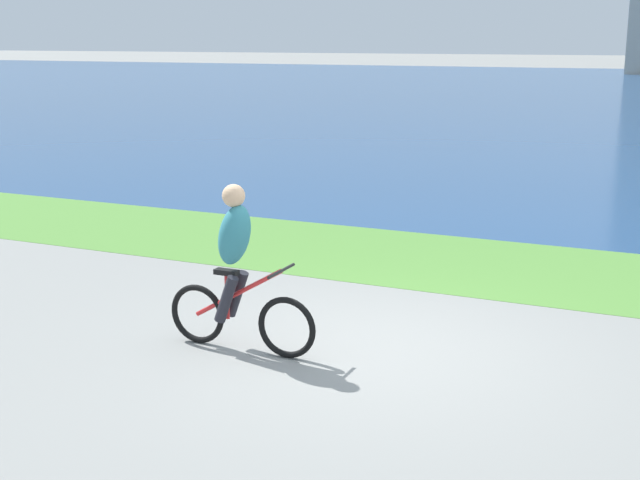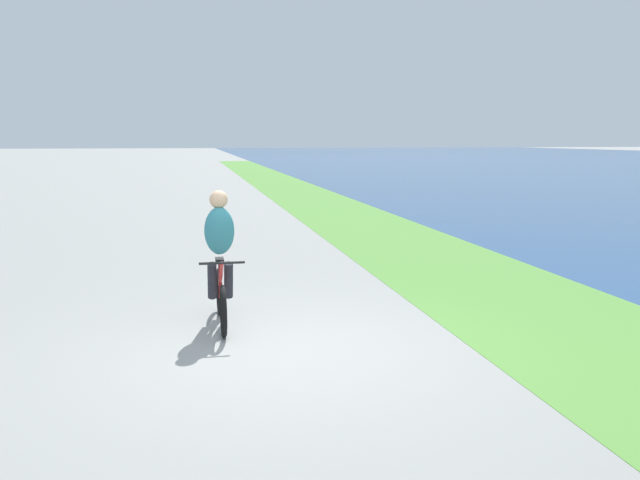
{
  "view_description": "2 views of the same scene",
  "coord_description": "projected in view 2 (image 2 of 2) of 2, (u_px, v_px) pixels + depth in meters",
  "views": [
    {
      "loc": [
        2.83,
        -7.42,
        2.99
      ],
      "look_at": [
        -0.82,
        0.61,
        0.89
      ],
      "focal_mm": 47.92,
      "sensor_mm": 36.0,
      "label": 1
    },
    {
      "loc": [
        6.73,
        -0.88,
        2.26
      ],
      "look_at": [
        -0.79,
        0.61,
        1.07
      ],
      "focal_mm": 36.94,
      "sensor_mm": 36.0,
      "label": 2
    }
  ],
  "objects": [
    {
      "name": "ground_plane",
      "position": [
        278.0,
        352.0,
        7.04
      ],
      "size": [
        300.0,
        300.0,
        0.0
      ],
      "primitive_type": "plane",
      "color": "gray"
    },
    {
      "name": "cyclist_lead",
      "position": [
        220.0,
        258.0,
        7.96
      ],
      "size": [
        1.6,
        0.52,
        1.65
      ],
      "color": "black",
      "rests_on": "ground"
    },
    {
      "name": "grass_strip_bayside",
      "position": [
        581.0,
        332.0,
        7.73
      ],
      "size": [
        120.0,
        3.02,
        0.01
      ],
      "primitive_type": "cube",
      "color": "#59933D",
      "rests_on": "ground"
    }
  ]
}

